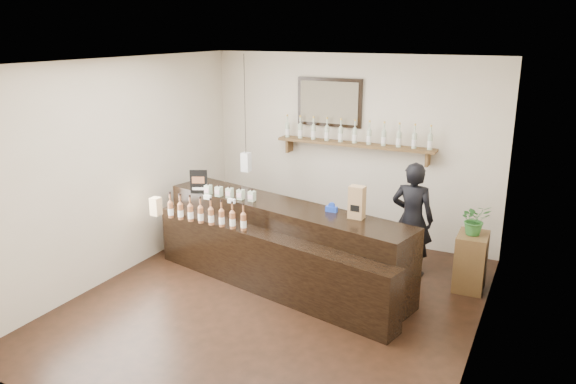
# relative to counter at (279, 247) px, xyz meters

# --- Properties ---
(ground) EXTENTS (5.00, 5.00, 0.00)m
(ground) POSITION_rel_counter_xyz_m (0.24, -0.57, -0.47)
(ground) COLOR black
(ground) RESTS_ON ground
(room_shell) EXTENTS (5.00, 5.00, 5.00)m
(room_shell) POSITION_rel_counter_xyz_m (0.24, -0.57, 1.23)
(room_shell) COLOR beige
(room_shell) RESTS_ON ground
(back_wall_decor) EXTENTS (2.66, 0.96, 1.69)m
(back_wall_decor) POSITION_rel_counter_xyz_m (0.09, 1.81, 1.29)
(back_wall_decor) COLOR brown
(back_wall_decor) RESTS_ON ground
(counter) EXTENTS (3.62, 1.75, 1.16)m
(counter) POSITION_rel_counter_xyz_m (0.00, 0.00, 0.00)
(counter) COLOR black
(counter) RESTS_ON ground
(promo_sign) EXTENTS (0.22, 0.12, 0.33)m
(promo_sign) POSITION_rel_counter_xyz_m (-1.24, 0.08, 0.69)
(promo_sign) COLOR black
(promo_sign) RESTS_ON counter
(paper_bag) EXTENTS (0.18, 0.14, 0.39)m
(paper_bag) POSITION_rel_counter_xyz_m (1.01, 0.03, 0.72)
(paper_bag) COLOR #9D744C
(paper_bag) RESTS_ON counter
(tape_dispenser) EXTENTS (0.14, 0.06, 0.12)m
(tape_dispenser) POSITION_rel_counter_xyz_m (0.66, 0.13, 0.57)
(tape_dispenser) COLOR #193BB0
(tape_dispenser) RESTS_ON counter
(side_cabinet) EXTENTS (0.37, 0.50, 0.72)m
(side_cabinet) POSITION_rel_counter_xyz_m (2.24, 0.86, -0.11)
(side_cabinet) COLOR brown
(side_cabinet) RESTS_ON ground
(potted_plant) EXTENTS (0.45, 0.44, 0.39)m
(potted_plant) POSITION_rel_counter_xyz_m (2.24, 0.86, 0.44)
(potted_plant) COLOR #2F6E2C
(potted_plant) RESTS_ON side_cabinet
(shopkeeper) EXTENTS (0.63, 0.41, 1.71)m
(shopkeeper) POSITION_rel_counter_xyz_m (1.45, 0.98, 0.39)
(shopkeeper) COLOR black
(shopkeeper) RESTS_ON ground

